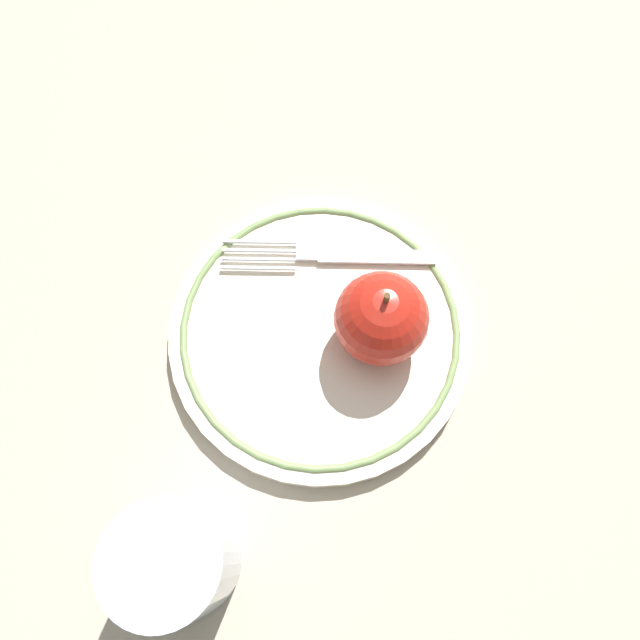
% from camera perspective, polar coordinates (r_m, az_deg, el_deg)
% --- Properties ---
extents(ground_plane, '(2.00, 2.00, 0.00)m').
position_cam_1_polar(ground_plane, '(0.52, -1.26, 0.36)').
color(ground_plane, '#AFA18D').
extents(plate, '(0.24, 0.24, 0.02)m').
position_cam_1_polar(plate, '(0.50, 0.00, -1.15)').
color(plate, '#EEDEC6').
rests_on(plate, ground_plane).
extents(apple_red_whole, '(0.07, 0.07, 0.08)m').
position_cam_1_polar(apple_red_whole, '(0.46, 5.62, 0.14)').
color(apple_red_whole, red).
rests_on(apple_red_whole, plate).
extents(fork, '(0.18, 0.05, 0.00)m').
position_cam_1_polar(fork, '(0.52, 1.34, 5.86)').
color(fork, silver).
rests_on(fork, plate).
extents(drinking_glass, '(0.08, 0.08, 0.10)m').
position_cam_1_polar(drinking_glass, '(0.44, -13.06, -20.76)').
color(drinking_glass, silver).
rests_on(drinking_glass, ground_plane).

